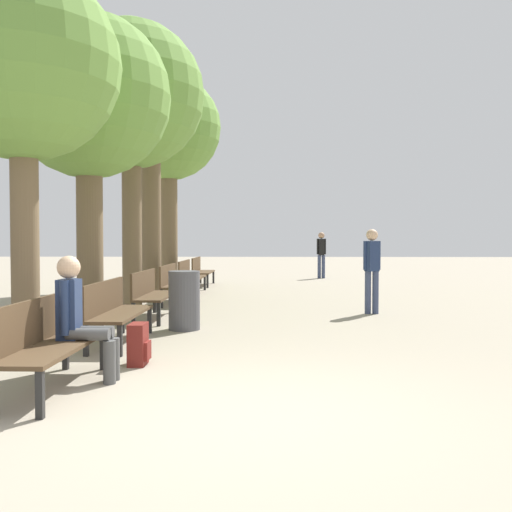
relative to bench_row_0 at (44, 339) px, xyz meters
The scene contains 17 objects.
ground_plane 2.02m from the bench_row_0, 20.31° to the right, with size 80.00×80.00×0.00m, color gray.
bench_row_0 is the anchor object (origin of this frame).
bench_row_1 2.42m from the bench_row_0, 90.00° to the left, with size 0.51×1.81×0.87m.
bench_row_2 4.85m from the bench_row_0, 90.00° to the left, with size 0.51×1.81×0.87m.
bench_row_3 7.27m from the bench_row_0, 90.00° to the left, with size 0.51×1.81×0.87m.
bench_row_4 9.70m from the bench_row_0, 90.00° to the left, with size 0.51×1.81×0.87m.
bench_row_5 12.12m from the bench_row_0, 90.00° to the left, with size 0.51×1.81×0.87m.
tree_row_0 3.29m from the bench_row_0, 119.88° to the left, with size 2.27×2.27×4.64m.
tree_row_1 4.89m from the bench_row_0, 101.20° to the left, with size 2.61×2.61×5.02m.
tree_row_2 7.54m from the bench_row_0, 96.44° to the left, with size 3.04×3.04×5.95m.
tree_row_3 9.35m from the bench_row_0, 94.96° to the left, with size 2.50×2.50×6.03m.
tree_row_4 11.49m from the bench_row_0, 93.86° to the left, with size 2.96×2.96×6.06m.
person_seated 0.44m from the bench_row_0, 53.90° to the left, with size 0.61×0.35×1.28m.
backpack 1.30m from the bench_row_0, 59.43° to the left, with size 0.22×0.32×0.48m.
pedestrian_near 7.00m from the bench_row_0, 53.89° to the left, with size 0.33×0.27×1.63m.
pedestrian_mid 15.92m from the bench_row_0, 75.42° to the left, with size 0.34×0.24×1.68m.
trash_bin 3.73m from the bench_row_0, 77.79° to the left, with size 0.50×0.50×0.94m.
Camera 1 is at (0.33, -4.69, 1.46)m, focal length 40.00 mm.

